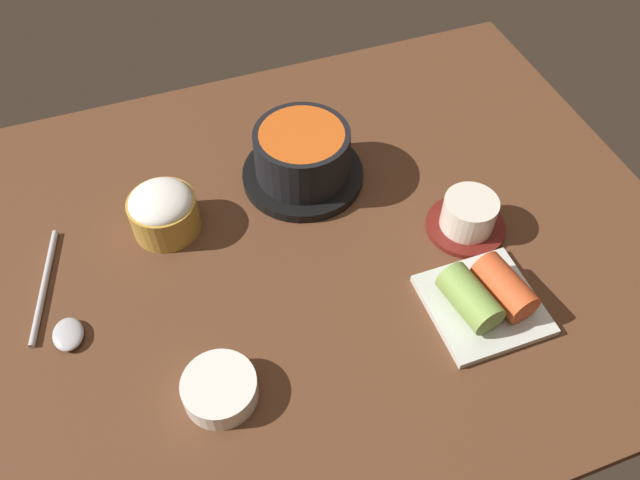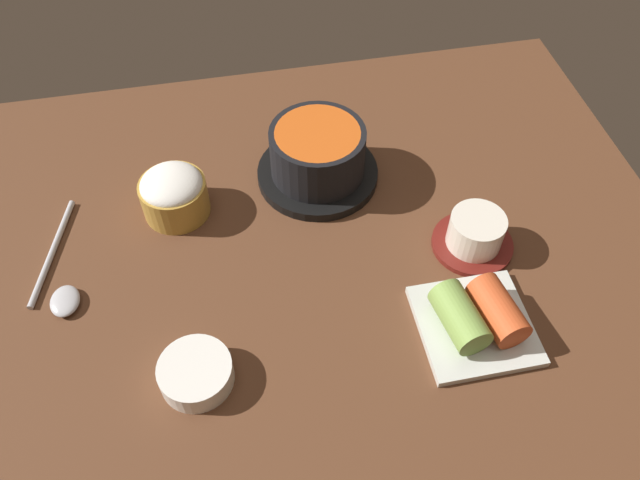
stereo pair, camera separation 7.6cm
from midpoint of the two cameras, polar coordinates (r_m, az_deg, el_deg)
The scene contains 7 objects.
dining_table at distance 84.16cm, azimuth -4.33°, elevation -1.21°, with size 100.00×76.00×2.00cm, color #56331E.
stone_pot at distance 88.77cm, azimuth -4.08°, elevation 7.32°, with size 17.30×17.30×8.52cm.
rice_bowl at distance 86.11cm, azimuth -16.47°, elevation 2.43°, with size 9.03×9.03×6.78cm.
tea_cup_with_saucer at distance 84.78cm, azimuth 10.77°, elevation 1.98°, with size 10.65×10.65×5.37cm.
kimchi_plate at distance 77.64cm, azimuth 12.04°, elevation -5.25°, with size 13.26×13.26×5.32cm.
side_bowl_near at distance 72.32cm, azimuth -12.12°, elevation -13.20°, with size 8.37×8.37×2.97cm.
spoon at distance 84.03cm, azimuth -24.92°, elevation -6.48°, with size 6.45×19.29×1.35cm.
Camera 1 is at (-15.04, -48.99, 67.73)cm, focal length 35.42 mm.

